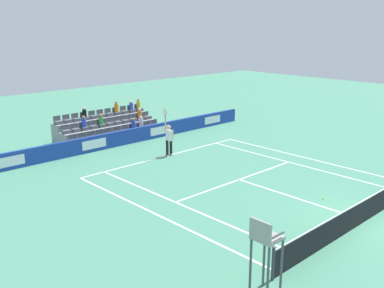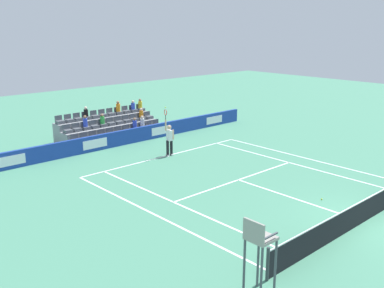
{
  "view_description": "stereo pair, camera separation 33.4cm",
  "coord_description": "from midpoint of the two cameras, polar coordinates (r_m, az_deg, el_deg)",
  "views": [
    {
      "loc": [
        15.66,
        6.83,
        7.32
      ],
      "look_at": [
        -0.09,
        -9.82,
        1.1
      ],
      "focal_mm": 41.69,
      "sensor_mm": 36.0,
      "label": 1
    },
    {
      "loc": [
        15.41,
        7.06,
        7.32
      ],
      "look_at": [
        -0.09,
        -9.82,
        1.1
      ],
      "focal_mm": 41.69,
      "sensor_mm": 36.0,
      "label": 2
    }
  ],
  "objects": [
    {
      "name": "line_centre_service",
      "position": [
        19.94,
        12.59,
        -6.72
      ],
      "size": [
        0.1,
        6.4,
        0.01
      ],
      "primitive_type": "cube",
      "color": "white",
      "rests_on": "ground"
    },
    {
      "name": "line_singles_sideline_right",
      "position": [
        24.61,
        12.73,
        -2.5
      ],
      "size": [
        0.1,
        11.89,
        0.01
      ],
      "primitive_type": "cube",
      "color": "white",
      "rests_on": "ground"
    },
    {
      "name": "loose_tennis_ball",
      "position": [
        20.08,
        15.94,
        -6.71
      ],
      "size": [
        0.07,
        0.07,
        0.07
      ],
      "primitive_type": "sphere",
      "color": "#D1E533",
      "rests_on": "ground"
    },
    {
      "name": "line_doubles_sideline_left",
      "position": [
        17.91,
        -5.04,
        -8.99
      ],
      "size": [
        0.1,
        11.89,
        0.01
      ],
      "primitive_type": "cube",
      "color": "white",
      "rests_on": "ground"
    },
    {
      "name": "line_baseline",
      "position": [
        25.49,
        -3.73,
        -1.53
      ],
      "size": [
        10.97,
        0.1,
        0.01
      ],
      "primitive_type": "cube",
      "color": "white",
      "rests_on": "ground"
    },
    {
      "name": "line_doubles_sideline_right",
      "position": [
        25.72,
        14.45,
        -1.84
      ],
      "size": [
        0.1,
        11.89,
        0.01
      ],
      "primitive_type": "cube",
      "color": "white",
      "rests_on": "ground"
    },
    {
      "name": "line_singles_sideline_left",
      "position": [
        18.71,
        -1.73,
        -7.84
      ],
      "size": [
        0.1,
        11.89,
        0.01
      ],
      "primitive_type": "cube",
      "color": "white",
      "rests_on": "ground"
    },
    {
      "name": "sponsor_barrier",
      "position": [
        28.18,
        -8.51,
        0.94
      ],
      "size": [
        19.98,
        0.22,
        0.94
      ],
      "color": "#193899",
      "rests_on": "ground"
    },
    {
      "name": "ground_plane",
      "position": [
        18.52,
        20.87,
        -9.16
      ],
      "size": [
        80.0,
        80.0,
        0.0
      ],
      "primitive_type": "plane",
      "color": "#47896B"
    },
    {
      "name": "tennis_player",
      "position": [
        25.28,
        -3.35,
        0.66
      ],
      "size": [
        0.51,
        0.4,
        2.85
      ],
      "color": "black",
      "rests_on": "ground"
    },
    {
      "name": "line_centre_mark",
      "position": [
        25.41,
        -3.58,
        -1.58
      ],
      "size": [
        0.1,
        0.2,
        0.01
      ],
      "primitive_type": "cube",
      "color": "white",
      "rests_on": "ground"
    },
    {
      "name": "umpire_chair",
      "position": [
        12.44,
        8.57,
        -12.78
      ],
      "size": [
        0.7,
        0.7,
        2.34
      ],
      "color": "#474C54",
      "rests_on": "ground"
    },
    {
      "name": "line_service",
      "position": [
        21.75,
        5.6,
        -4.55
      ],
      "size": [
        8.23,
        0.1,
        0.01
      ],
      "primitive_type": "cube",
      "color": "white",
      "rests_on": "ground"
    },
    {
      "name": "tennis_net",
      "position": [
        18.33,
        21.02,
        -7.75
      ],
      "size": [
        11.97,
        0.1,
        1.07
      ],
      "color": "#33383D",
      "rests_on": "ground"
    },
    {
      "name": "stadium_stand",
      "position": [
        30.05,
        -11.03,
        1.89
      ],
      "size": [
        6.82,
        2.85,
        2.19
      ],
      "color": "gray",
      "rests_on": "ground"
    }
  ]
}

